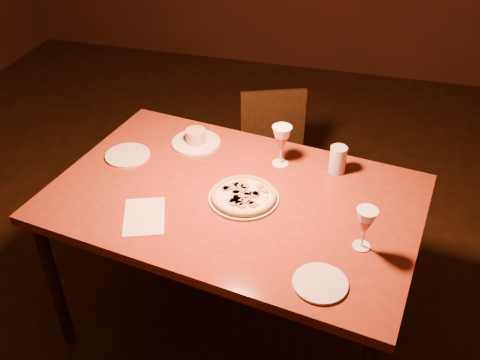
# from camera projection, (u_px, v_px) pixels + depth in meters

# --- Properties ---
(floor) EXTENTS (7.00, 7.00, 0.00)m
(floor) POSITION_uv_depth(u_px,v_px,m) (204.00, 357.00, 2.61)
(floor) COLOR #321C10
(floor) RESTS_ON ground
(dining_table) EXTENTS (1.69, 1.22, 0.83)m
(dining_table) POSITION_uv_depth(u_px,v_px,m) (234.00, 208.00, 2.33)
(dining_table) COLOR maroon
(dining_table) RESTS_ON floor
(chair_far) EXTENTS (0.52, 0.52, 0.82)m
(chair_far) POSITION_uv_depth(u_px,v_px,m) (275.00, 153.00, 3.24)
(chair_far) COLOR black
(chair_far) RESTS_ON floor
(pizza_plate) EXTENTS (0.30, 0.30, 0.03)m
(pizza_plate) POSITION_uv_depth(u_px,v_px,m) (244.00, 196.00, 2.26)
(pizza_plate) COLOR silver
(pizza_plate) RESTS_ON dining_table
(ramekin_saucer) EXTENTS (0.24, 0.24, 0.08)m
(ramekin_saucer) POSITION_uv_depth(u_px,v_px,m) (196.00, 139.00, 2.61)
(ramekin_saucer) COLOR silver
(ramekin_saucer) RESTS_ON dining_table
(wine_glass_far) EXTENTS (0.09, 0.09, 0.20)m
(wine_glass_far) POSITION_uv_depth(u_px,v_px,m) (281.00, 146.00, 2.43)
(wine_glass_far) COLOR #AE4849
(wine_glass_far) RESTS_ON dining_table
(wine_glass_right) EXTENTS (0.08, 0.08, 0.18)m
(wine_glass_right) POSITION_uv_depth(u_px,v_px,m) (364.00, 229.00, 1.98)
(wine_glass_right) COLOR #AE4849
(wine_glass_right) RESTS_ON dining_table
(water_tumbler) EXTENTS (0.08, 0.08, 0.13)m
(water_tumbler) POSITION_uv_depth(u_px,v_px,m) (338.00, 160.00, 2.40)
(water_tumbler) COLOR #AFB6BF
(water_tumbler) RESTS_ON dining_table
(side_plate_left) EXTENTS (0.21, 0.21, 0.01)m
(side_plate_left) POSITION_uv_depth(u_px,v_px,m) (128.00, 155.00, 2.53)
(side_plate_left) COLOR silver
(side_plate_left) RESTS_ON dining_table
(side_plate_near) EXTENTS (0.20, 0.20, 0.01)m
(side_plate_near) POSITION_uv_depth(u_px,v_px,m) (320.00, 283.00, 1.87)
(side_plate_near) COLOR silver
(side_plate_near) RESTS_ON dining_table
(menu_card) EXTENTS (0.24, 0.28, 0.00)m
(menu_card) POSITION_uv_depth(u_px,v_px,m) (144.00, 216.00, 2.17)
(menu_card) COLOR silver
(menu_card) RESTS_ON dining_table
(pendant_light) EXTENTS (0.12, 0.12, 0.12)m
(pendant_light) POSITION_uv_depth(u_px,v_px,m) (232.00, 12.00, 1.83)
(pendant_light) COLOR #FF7C47
(pendant_light) RESTS_ON ceiling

